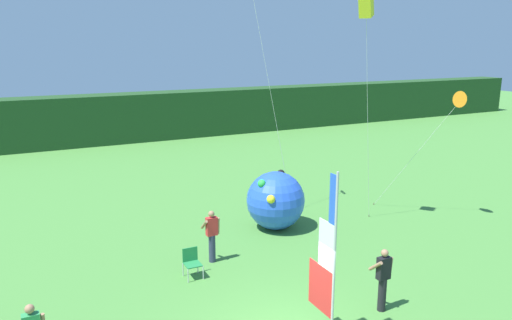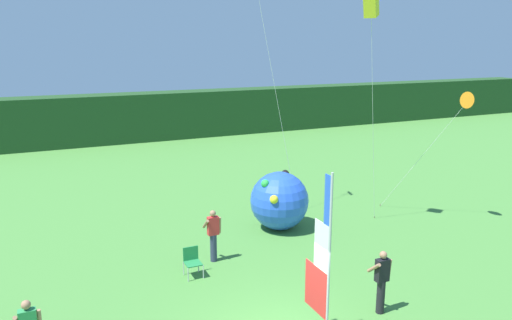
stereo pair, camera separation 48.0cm
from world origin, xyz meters
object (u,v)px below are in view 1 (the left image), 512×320
kite_yellow_box_2 (366,9)px  kite_orange_delta_1 (461,100)px  person_near_banner (212,235)px  inflatable_balloon (276,200)px  folding_chair (192,261)px  person_far_left (383,278)px  banner_flag (327,263)px

kite_yellow_box_2 → kite_orange_delta_1: bearing=-16.1°
kite_yellow_box_2 → person_near_banner: bearing=-176.7°
inflatable_balloon → folding_chair: bearing=-150.4°
person_far_left → inflatable_balloon: inflatable_balloon is taller
person_far_left → folding_chair: bearing=133.1°
person_near_banner → kite_orange_delta_1: size_ratio=0.34×
banner_flag → kite_orange_delta_1: (9.22, 4.67, 2.81)m
kite_orange_delta_1 → folding_chair: bearing=179.7°
person_near_banner → folding_chair: size_ratio=1.97×
banner_flag → person_far_left: (2.23, 0.57, -1.13)m
banner_flag → person_far_left: bearing=14.3°
person_far_left → folding_chair: (-3.89, 4.16, -0.43)m
person_far_left → inflatable_balloon: (0.35, 6.56, 0.18)m
inflatable_balloon → folding_chair: (-4.24, -2.41, -0.61)m
person_near_banner → inflatable_balloon: 3.72m
person_far_left → inflatable_balloon: bearing=87.0°
banner_flag → person_near_banner: size_ratio=2.46×
person_near_banner → banner_flag: bearing=-82.5°
person_far_left → folding_chair: size_ratio=1.97×
person_near_banner → person_far_left: person_far_left is taller
person_near_banner → folding_chair: 1.25m
folding_chair → kite_orange_delta_1: 11.73m
kite_orange_delta_1 → kite_yellow_box_2: kite_yellow_box_2 is taller
kite_orange_delta_1 → inflatable_balloon: bearing=159.7°
banner_flag → kite_orange_delta_1: size_ratio=0.83×
person_near_banner → kite_yellow_box_2: bearing=3.3°
person_far_left → person_near_banner: bearing=121.2°
person_near_banner → kite_yellow_box_2: size_ratio=0.20×
banner_flag → folding_chair: 5.24m
person_near_banner → inflatable_balloon: inflatable_balloon is taller
banner_flag → person_far_left: size_ratio=2.46×
banner_flag → folding_chair: size_ratio=4.85×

